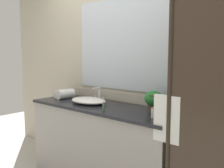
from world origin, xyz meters
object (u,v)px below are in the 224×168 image
at_px(faucet, 99,97).
at_px(amenity_bottle_lotion, 104,107).
at_px(amenity_bottle_shampoo, 167,114).
at_px(potted_plant, 154,100).
at_px(rolled_towel_middle, 65,94).
at_px(rolled_towel_near_edge, 61,94).
at_px(amenity_bottle_body_wash, 153,113).
at_px(sink_basin, 88,100).

xyz_separation_m(faucet, amenity_bottle_lotion, (0.39, -0.34, -0.01)).
bearing_deg(amenity_bottle_shampoo, faucet, 168.44).
distance_m(potted_plant, amenity_bottle_lotion, 0.49).
bearing_deg(rolled_towel_middle, rolled_towel_near_edge, 169.38).
relative_size(amenity_bottle_lotion, rolled_towel_near_edge, 0.47).
xyz_separation_m(potted_plant, amenity_bottle_body_wash, (0.13, -0.23, -0.07)).
bearing_deg(rolled_towel_near_edge, sink_basin, -5.16).
bearing_deg(faucet, amenity_bottle_shampoo, -11.56).
bearing_deg(sink_basin, rolled_towel_near_edge, 174.84).
distance_m(potted_plant, rolled_towel_middle, 1.24).
xyz_separation_m(amenity_bottle_body_wash, rolled_towel_near_edge, (-1.47, 0.15, 0.00)).
bearing_deg(potted_plant, amenity_bottle_lotion, -141.69).
xyz_separation_m(amenity_bottle_lotion, rolled_towel_near_edge, (-0.96, 0.22, 0.01)).
relative_size(amenity_bottle_lotion, amenity_bottle_shampoo, 1.05).
bearing_deg(amenity_bottle_lotion, faucet, 138.87).
bearing_deg(amenity_bottle_lotion, rolled_towel_middle, 166.49).
xyz_separation_m(potted_plant, amenity_bottle_shampoo, (0.23, -0.17, -0.07)).
bearing_deg(amenity_bottle_shampoo, potted_plant, 144.28).
relative_size(sink_basin, rolled_towel_near_edge, 2.35).
distance_m(sink_basin, amenity_bottle_body_wash, 0.92).
bearing_deg(rolled_towel_middle, sink_basin, -3.81).
distance_m(faucet, amenity_bottle_shampoo, 1.03).
relative_size(potted_plant, amenity_bottle_body_wash, 2.14).
relative_size(sink_basin, amenity_bottle_lotion, 4.96).
distance_m(sink_basin, amenity_bottle_lotion, 0.43).
relative_size(amenity_bottle_lotion, rolled_towel_middle, 0.42).
relative_size(potted_plant, amenity_bottle_lotion, 2.20).
height_order(amenity_bottle_lotion, rolled_towel_middle, rolled_towel_middle).
bearing_deg(faucet, potted_plant, -3.02).
bearing_deg(potted_plant, amenity_bottle_body_wash, -60.37).
distance_m(faucet, rolled_towel_middle, 0.47).
height_order(potted_plant, rolled_towel_middle, potted_plant).
bearing_deg(potted_plant, sink_basin, -170.50).
bearing_deg(potted_plant, faucet, 176.98).
distance_m(sink_basin, amenity_bottle_shampoo, 1.01).
bearing_deg(amenity_bottle_body_wash, rolled_towel_near_edge, 174.17).
distance_m(amenity_bottle_body_wash, rolled_towel_middle, 1.37).
bearing_deg(amenity_bottle_shampoo, amenity_bottle_lotion, -167.31).
bearing_deg(rolled_towel_near_edge, faucet, 12.14).
relative_size(amenity_bottle_shampoo, rolled_towel_middle, 0.40).
distance_m(faucet, amenity_bottle_lotion, 0.52).
bearing_deg(amenity_bottle_shampoo, sink_basin, 178.01).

